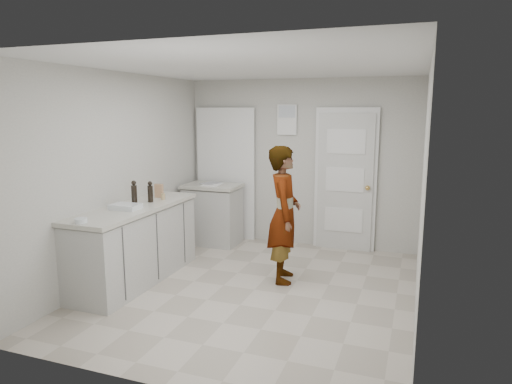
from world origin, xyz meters
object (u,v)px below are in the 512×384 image
at_px(person, 284,214).
at_px(baking_dish, 126,207).
at_px(oil_cruet_a, 150,192).
at_px(oil_cruet_b, 134,194).
at_px(spice_jar, 163,196).
at_px(egg_bowl, 81,220).
at_px(cake_mix_box, 159,191).

height_order(person, baking_dish, person).
xyz_separation_m(person, baking_dish, (-1.66, -0.80, 0.13)).
bearing_deg(oil_cruet_a, person, 12.46).
bearing_deg(oil_cruet_b, spice_jar, 74.84).
relative_size(person, baking_dish, 4.94).
relative_size(oil_cruet_b, baking_dish, 0.91).
bearing_deg(egg_bowl, oil_cruet_a, 86.08).
distance_m(spice_jar, oil_cruet_a, 0.22).
bearing_deg(spice_jar, person, 5.97).
bearing_deg(spice_jar, oil_cruet_a, -107.29).
relative_size(cake_mix_box, oil_cruet_a, 0.67).
relative_size(baking_dish, egg_bowl, 2.64).
height_order(spice_jar, oil_cruet_a, oil_cruet_a).
bearing_deg(person, egg_bowl, 116.94).
bearing_deg(person, cake_mix_box, 77.24).
bearing_deg(cake_mix_box, egg_bowl, -95.86).
xyz_separation_m(person, egg_bowl, (-1.69, -1.50, 0.13)).
relative_size(cake_mix_box, spice_jar, 2.25).
xyz_separation_m(person, spice_jar, (-1.55, -0.16, 0.15)).
xyz_separation_m(baking_dish, egg_bowl, (-0.03, -0.70, -0.00)).
bearing_deg(oil_cruet_a, egg_bowl, -93.92).
distance_m(spice_jar, oil_cruet_b, 0.47).
xyz_separation_m(person, oil_cruet_a, (-1.61, -0.36, 0.23)).
xyz_separation_m(person, cake_mix_box, (-1.67, -0.06, 0.19)).
relative_size(person, oil_cruet_b, 5.40).
bearing_deg(cake_mix_box, person, -3.37).
distance_m(oil_cruet_a, egg_bowl, 1.15).
distance_m(oil_cruet_b, baking_dish, 0.23).
distance_m(spice_jar, egg_bowl, 1.35).
distance_m(cake_mix_box, egg_bowl, 1.45).
relative_size(oil_cruet_b, egg_bowl, 2.42).
xyz_separation_m(cake_mix_box, egg_bowl, (-0.01, -1.44, -0.06)).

